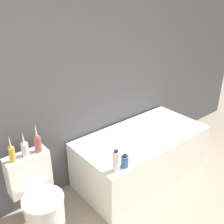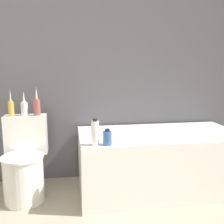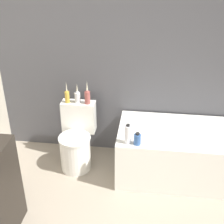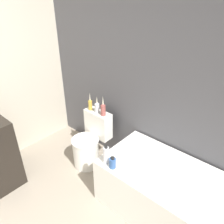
{
  "view_description": "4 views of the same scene",
  "coord_description": "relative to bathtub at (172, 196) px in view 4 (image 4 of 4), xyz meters",
  "views": [
    {
      "loc": [
        -1.16,
        0.01,
        2.08
      ],
      "look_at": [
        0.21,
        1.67,
        1.06
      ],
      "focal_mm": 42.0,
      "sensor_mm": 36.0,
      "label": 1
    },
    {
      "loc": [
        -0.1,
        -0.56,
        1.21
      ],
      "look_at": [
        0.27,
        1.68,
        0.81
      ],
      "focal_mm": 42.0,
      "sensor_mm": 36.0,
      "label": 2
    },
    {
      "loc": [
        0.28,
        -1.15,
        2.34
      ],
      "look_at": [
        -0.08,
        1.59,
        0.86
      ],
      "focal_mm": 50.0,
      "sensor_mm": 36.0,
      "label": 3
    },
    {
      "loc": [
        1.3,
        0.2,
        2.18
      ],
      "look_at": [
        -0.04,
        1.73,
        1.03
      ],
      "focal_mm": 35.0,
      "sensor_mm": 36.0,
      "label": 4
    }
  ],
  "objects": [
    {
      "name": "wall_back_tiled",
      "position": [
        -0.75,
        0.44,
        1.01
      ],
      "size": [
        6.4,
        0.06,
        2.6
      ],
      "color": "#4C4C51",
      "rests_on": "ground_plane"
    },
    {
      "name": "bathtub",
      "position": [
        0.0,
        0.0,
        0.0
      ],
      "size": [
        1.54,
        0.77,
        0.57
      ],
      "color": "white",
      "rests_on": "ground"
    },
    {
      "name": "toilet",
      "position": [
        -1.27,
        0.03,
        0.03
      ],
      "size": [
        0.39,
        0.52,
        0.74
      ],
      "color": "white",
      "rests_on": "ground"
    },
    {
      "name": "vase_gold",
      "position": [
        -1.39,
        0.19,
        0.54
      ],
      "size": [
        0.05,
        0.05,
        0.26
      ],
      "color": "gold",
      "rests_on": "toilet"
    },
    {
      "name": "vase_silver",
      "position": [
        -1.27,
        0.2,
        0.53
      ],
      "size": [
        0.06,
        0.06,
        0.23
      ],
      "color": "silver",
      "rests_on": "toilet"
    },
    {
      "name": "vase_bronze",
      "position": [
        -1.15,
        0.19,
        0.54
      ],
      "size": [
        0.06,
        0.06,
        0.28
      ],
      "color": "#994C47",
      "rests_on": "toilet"
    },
    {
      "name": "shampoo_bottle_tall",
      "position": [
        -0.65,
        -0.3,
        0.38
      ],
      "size": [
        0.06,
        0.06,
        0.22
      ],
      "color": "silver",
      "rests_on": "bathtub"
    },
    {
      "name": "shampoo_bottle_short",
      "position": [
        -0.55,
        -0.31,
        0.34
      ],
      "size": [
        0.07,
        0.07,
        0.13
      ],
      "color": "#335999",
      "rests_on": "bathtub"
    }
  ]
}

